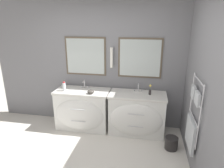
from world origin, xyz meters
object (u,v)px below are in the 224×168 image
at_px(flower_vase, 150,90).
at_px(vanity_left, 83,109).
at_px(vanity_right, 137,114).
at_px(amenity_bowl, 91,92).
at_px(toiletry_bottle, 64,87).
at_px(waste_bin, 171,143).

bearing_deg(flower_vase, vanity_left, -178.22).
xyz_separation_m(vanity_left, vanity_right, (1.11, 0.00, 0.00)).
distance_m(amenity_bowl, flower_vase, 1.13).
xyz_separation_m(vanity_right, toiletry_bottle, (-1.46, -0.06, 0.49)).
relative_size(flower_vase, waste_bin, 0.88).
relative_size(toiletry_bottle, flower_vase, 0.94).
xyz_separation_m(amenity_bowl, flower_vase, (1.12, 0.16, 0.04)).
height_order(toiletry_bottle, amenity_bowl, toiletry_bottle).
bearing_deg(flower_vase, toiletry_bottle, -176.70).
relative_size(vanity_left, vanity_right, 1.00).
relative_size(vanity_right, toiletry_bottle, 5.82).
bearing_deg(vanity_left, toiletry_bottle, -170.84).
distance_m(vanity_right, toiletry_bottle, 1.54).
xyz_separation_m(vanity_left, toiletry_bottle, (-0.35, -0.06, 0.49)).
relative_size(toiletry_bottle, waste_bin, 0.83).
height_order(vanity_right, waste_bin, vanity_right).
distance_m(vanity_left, waste_bin, 1.83).
height_order(amenity_bowl, waste_bin, amenity_bowl).
relative_size(vanity_left, toiletry_bottle, 5.82).
relative_size(vanity_right, waste_bin, 4.80).
relative_size(toiletry_bottle, amenity_bowl, 1.45).
bearing_deg(amenity_bowl, vanity_right, 7.43).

